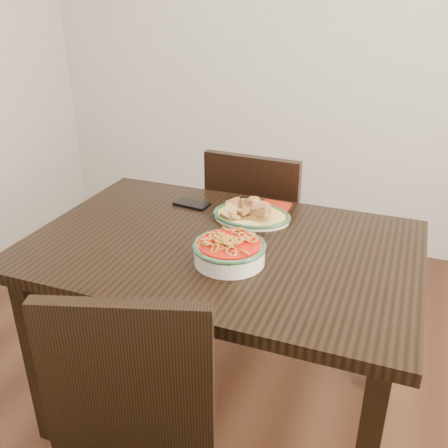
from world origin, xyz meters
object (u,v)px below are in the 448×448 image
(dining_table, at_px, (222,266))
(chair_far, at_px, (258,231))
(fish_plate, at_px, (252,208))
(smartphone, at_px, (192,204))
(noodle_bowl, at_px, (229,249))

(dining_table, relative_size, chair_far, 1.44)
(fish_plate, xyz_separation_m, smartphone, (-0.26, 0.04, -0.04))
(chair_far, bearing_deg, dining_table, 98.04)
(noodle_bowl, distance_m, smartphone, 0.47)
(chair_far, xyz_separation_m, smartphone, (-0.16, -0.37, 0.26))
(smartphone, bearing_deg, noodle_bowl, -44.17)
(noodle_bowl, height_order, smartphone, noodle_bowl)
(dining_table, xyz_separation_m, fish_plate, (0.03, 0.22, 0.14))
(chair_far, distance_m, fish_plate, 0.51)
(dining_table, relative_size, smartphone, 9.60)
(chair_far, bearing_deg, noodle_bowl, 102.44)
(chair_far, height_order, noodle_bowl, chair_far)
(noodle_bowl, bearing_deg, dining_table, 121.68)
(noodle_bowl, bearing_deg, fish_plate, 96.40)
(smartphone, bearing_deg, chair_far, 72.90)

